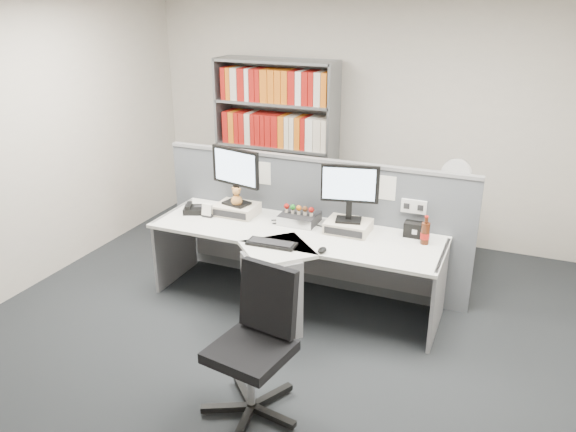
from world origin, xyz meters
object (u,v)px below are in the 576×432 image
at_px(desk, 286,268).
at_px(keyboard, 272,243).
at_px(speaker, 416,230).
at_px(cola_bottle, 425,233).
at_px(desk_phone, 194,209).
at_px(shelving_unit, 276,149).
at_px(desktop_pc, 299,218).
at_px(office_chair, 257,339).
at_px(monitor_right, 350,188).
at_px(monitor_left, 236,171).
at_px(filing_cabinet, 449,241).
at_px(desk_fan, 456,178).
at_px(mouse, 322,250).
at_px(desk_calendar, 208,211).

relative_size(desk, keyboard, 6.15).
xyz_separation_m(speaker, cola_bottle, (0.10, -0.12, 0.03)).
distance_m(desk_phone, shelving_unit, 1.61).
height_order(desktop_pc, desk_phone, desktop_pc).
bearing_deg(office_chair, desk, 104.22).
bearing_deg(speaker, monitor_right, -168.47).
height_order(monitor_right, desktop_pc, monitor_right).
bearing_deg(speaker, monitor_left, -176.03).
relative_size(desk, cola_bottle, 10.45).
relative_size(cola_bottle, filing_cabinet, 0.36).
bearing_deg(speaker, cola_bottle, -49.68).
xyz_separation_m(monitor_left, speaker, (1.67, 0.12, -0.36)).
distance_m(speaker, office_chair, 1.85).
relative_size(monitor_right, desk_phone, 1.99).
distance_m(desk_phone, desk_fan, 2.54).
height_order(desk_phone, speaker, speaker).
height_order(shelving_unit, desk_fan, shelving_unit).
distance_m(desk, desk_phone, 1.13).
distance_m(filing_cabinet, desk_fan, 0.66).
height_order(cola_bottle, filing_cabinet, cola_bottle).
bearing_deg(cola_bottle, office_chair, -116.76).
bearing_deg(cola_bottle, shelving_unit, 143.80).
xyz_separation_m(monitor_right, desktop_pc, (-0.47, 0.03, -0.36)).
bearing_deg(keyboard, filing_cabinet, 50.50).
distance_m(keyboard, desk_phone, 1.07).
bearing_deg(speaker, filing_cabinet, 77.67).
distance_m(desk, speaker, 1.17).
bearing_deg(mouse, desk_phone, 165.24).
relative_size(monitor_left, speaker, 2.77).
bearing_deg(filing_cabinet, cola_bottle, -95.52).
xyz_separation_m(monitor_right, desk_fan, (0.76, 1.02, -0.11)).
height_order(monitor_right, cola_bottle, monitor_right).
xyz_separation_m(monitor_left, mouse, (1.03, -0.50, -0.40)).
bearing_deg(shelving_unit, office_chair, -68.45).
distance_m(monitor_left, speaker, 1.71).
bearing_deg(keyboard, cola_bottle, 24.03).
bearing_deg(filing_cabinet, desk, -130.61).
bearing_deg(desk_phone, monitor_left, 16.50).
height_order(desk, desk_phone, desk_phone).
height_order(desk, filing_cabinet, desk).
bearing_deg(mouse, cola_bottle, 34.08).
xyz_separation_m(mouse, shelving_unit, (-1.27, 1.96, 0.24)).
bearing_deg(desk_fan, monitor_left, -151.42).
bearing_deg(desktop_pc, mouse, -52.21).
height_order(desk_phone, desk_calendar, desk_calendar).
relative_size(desk_calendar, shelving_unit, 0.06).
bearing_deg(monitor_left, office_chair, -58.55).
relative_size(monitor_left, mouse, 5.13).
relative_size(cola_bottle, shelving_unit, 0.12).
xyz_separation_m(desk, keyboard, (-0.07, -0.14, 0.28)).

